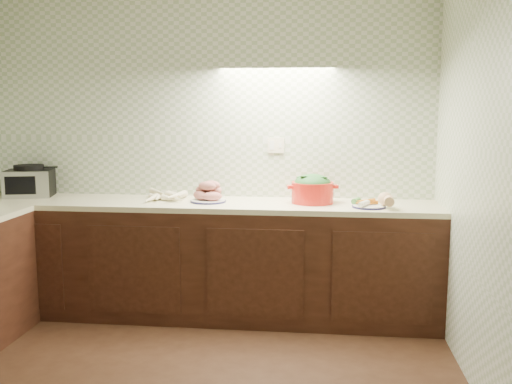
# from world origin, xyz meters

# --- Properties ---
(room) EXTENTS (3.60, 3.60, 2.60)m
(room) POSITION_xyz_m (0.00, 0.00, 1.63)
(room) COLOR black
(room) RESTS_ON ground
(counter) EXTENTS (3.60, 3.60, 0.90)m
(counter) POSITION_xyz_m (-0.68, 0.68, 0.45)
(counter) COLOR black
(counter) RESTS_ON ground
(toaster_oven) EXTENTS (0.42, 0.36, 0.26)m
(toaster_oven) POSITION_xyz_m (-1.45, 1.62, 1.02)
(toaster_oven) COLOR black
(toaster_oven) RESTS_ON counter
(parsnip_pile) EXTENTS (0.45, 0.37, 0.08)m
(parsnip_pile) POSITION_xyz_m (-0.31, 1.53, 0.93)
(parsnip_pile) COLOR #F3F0C1
(parsnip_pile) RESTS_ON counter
(sweet_potato_plate) EXTENTS (0.28, 0.27, 0.17)m
(sweet_potato_plate) POSITION_xyz_m (0.06, 1.50, 0.96)
(sweet_potato_plate) COLOR #1A1845
(sweet_potato_plate) RESTS_ON counter
(onion_bowl) EXTENTS (0.16, 0.16, 0.12)m
(onion_bowl) POSITION_xyz_m (0.06, 1.62, 0.94)
(onion_bowl) COLOR black
(onion_bowl) RESTS_ON counter
(dutch_oven) EXTENTS (0.39, 0.38, 0.22)m
(dutch_oven) POSITION_xyz_m (0.85, 1.54, 1.01)
(dutch_oven) COLOR red
(dutch_oven) RESTS_ON counter
(veg_plate) EXTENTS (0.32, 0.26, 0.12)m
(veg_plate) POSITION_xyz_m (1.31, 1.39, 0.94)
(veg_plate) COLOR #1A1845
(veg_plate) RESTS_ON counter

